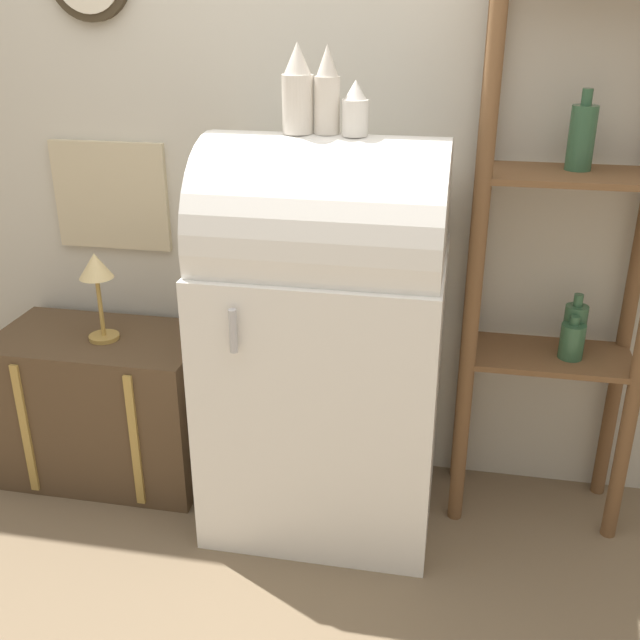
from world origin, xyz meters
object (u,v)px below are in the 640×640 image
(vase_right, at_px, (355,110))
(desk_lamp, at_px, (97,276))
(refrigerator, at_px, (326,334))
(suitcase_trunk, at_px, (107,405))
(vase_left, at_px, (298,91))
(vase_center, at_px, (328,93))

(vase_right, relative_size, desk_lamp, 0.49)
(refrigerator, height_order, suitcase_trunk, refrigerator)
(suitcase_trunk, distance_m, desk_lamp, 0.54)
(vase_left, height_order, vase_right, vase_left)
(suitcase_trunk, xyz_separation_m, vase_left, (0.78, -0.06, 1.19))
(vase_center, relative_size, vase_right, 1.60)
(suitcase_trunk, relative_size, vase_right, 4.82)
(refrigerator, height_order, vase_left, vase_left)
(vase_left, bearing_deg, vase_center, 3.65)
(vase_center, xyz_separation_m, vase_right, (0.09, -0.02, -0.04))
(desk_lamp, bearing_deg, refrigerator, -3.20)
(refrigerator, bearing_deg, vase_right, -3.31)
(refrigerator, relative_size, vase_left, 5.18)
(vase_center, relative_size, desk_lamp, 0.78)
(desk_lamp, bearing_deg, vase_right, -3.21)
(suitcase_trunk, bearing_deg, desk_lamp, -26.90)
(suitcase_trunk, height_order, vase_left, vase_left)
(desk_lamp, bearing_deg, vase_center, -2.23)
(refrigerator, distance_m, desk_lamp, 0.85)
(suitcase_trunk, relative_size, desk_lamp, 2.34)
(refrigerator, xyz_separation_m, vase_center, (0.00, 0.01, 0.78))
(suitcase_trunk, relative_size, vase_center, 3.02)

